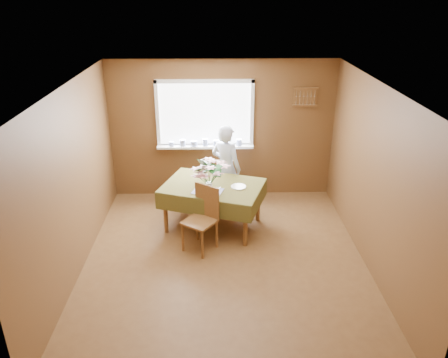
{
  "coord_description": "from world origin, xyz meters",
  "views": [
    {
      "loc": [
        -0.13,
        -5.23,
        3.64
      ],
      "look_at": [
        0.0,
        0.55,
        1.05
      ],
      "focal_mm": 35.0,
      "sensor_mm": 36.0,
      "label": 1
    }
  ],
  "objects_px": {
    "chair_near": "(203,215)",
    "seated_woman": "(226,168)",
    "chair_far": "(225,179)",
    "flower_bouquet": "(209,173)",
    "dining_table": "(213,190)"
  },
  "relations": [
    {
      "from": "chair_near",
      "to": "seated_woman",
      "type": "relative_size",
      "value": 0.64
    },
    {
      "from": "chair_near",
      "to": "flower_bouquet",
      "type": "xyz_separation_m",
      "value": [
        0.09,
        0.43,
        0.5
      ]
    },
    {
      "from": "chair_near",
      "to": "seated_woman",
      "type": "distance_m",
      "value": 1.34
    },
    {
      "from": "chair_near",
      "to": "seated_woman",
      "type": "height_order",
      "value": "seated_woman"
    },
    {
      "from": "chair_far",
      "to": "seated_woman",
      "type": "xyz_separation_m",
      "value": [
        0.02,
        -0.1,
        0.27
      ]
    },
    {
      "from": "chair_far",
      "to": "chair_near",
      "type": "height_order",
      "value": "chair_near"
    },
    {
      "from": "chair_far",
      "to": "seated_woman",
      "type": "distance_m",
      "value": 0.29
    },
    {
      "from": "chair_near",
      "to": "chair_far",
      "type": "bearing_deg",
      "value": 110.89
    },
    {
      "from": "seated_woman",
      "to": "flower_bouquet",
      "type": "distance_m",
      "value": 0.93
    },
    {
      "from": "chair_far",
      "to": "chair_near",
      "type": "xyz_separation_m",
      "value": [
        -0.35,
        -1.37,
        0.04
      ]
    },
    {
      "from": "dining_table",
      "to": "seated_woman",
      "type": "bearing_deg",
      "value": 90.0
    },
    {
      "from": "dining_table",
      "to": "seated_woman",
      "type": "distance_m",
      "value": 0.71
    },
    {
      "from": "chair_near",
      "to": "flower_bouquet",
      "type": "distance_m",
      "value": 0.66
    },
    {
      "from": "dining_table",
      "to": "flower_bouquet",
      "type": "relative_size",
      "value": 3.45
    },
    {
      "from": "dining_table",
      "to": "flower_bouquet",
      "type": "xyz_separation_m",
      "value": [
        -0.06,
        -0.18,
        0.38
      ]
    }
  ]
}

